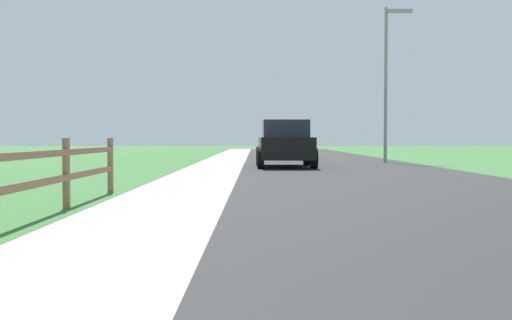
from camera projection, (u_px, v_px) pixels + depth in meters
The scene contains 8 objects.
ground_plane at pixel (243, 164), 25.60m from camera, with size 120.00×120.00×0.00m, color #3A6C36.
road_asphalt at pixel (324, 162), 27.61m from camera, with size 7.00×66.00×0.01m, color #292929.
curb_concrete at pixel (175, 162), 27.59m from camera, with size 6.00×66.00×0.01m, color #BF9BA4.
grass_verge at pixel (140, 162), 27.59m from camera, with size 5.00×66.00×0.00m, color #3A6C36.
parked_suv_black at pixel (284, 144), 22.85m from camera, with size 2.08×4.36×1.68m.
parked_car_beige at pixel (291, 144), 31.80m from camera, with size 2.03×4.31×1.51m.
parked_car_silver at pixel (275, 142), 40.16m from camera, with size 2.07×4.58×1.52m.
street_lamp at pixel (387, 71), 27.07m from camera, with size 1.17×0.20×6.58m.
Camera 1 is at (0.48, -0.58, 1.04)m, focal length 44.74 mm.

